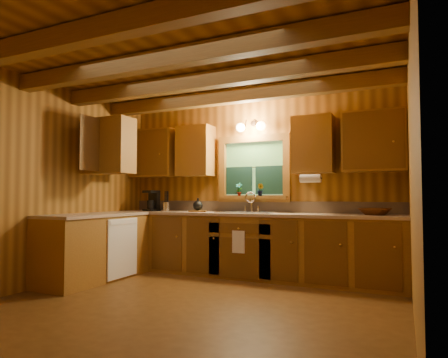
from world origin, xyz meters
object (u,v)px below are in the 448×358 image
coffee_maker (153,201)px  sink (247,216)px  wicker_basket (375,212)px  cutting_board (198,211)px

coffee_maker → sink: bearing=8.3°
sink → wicker_basket: (1.70, -0.01, 0.09)m
cutting_board → coffee_maker: bearing=158.1°
sink → cutting_board: 0.78m
sink → coffee_maker: (-1.62, -0.02, 0.21)m
sink → wicker_basket: 1.71m
coffee_maker → wicker_basket: coffee_maker is taller
wicker_basket → coffee_maker: bearing=-179.7°
sink → cutting_board: (-0.77, -0.06, 0.06)m
sink → coffee_maker: bearing=-179.2°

